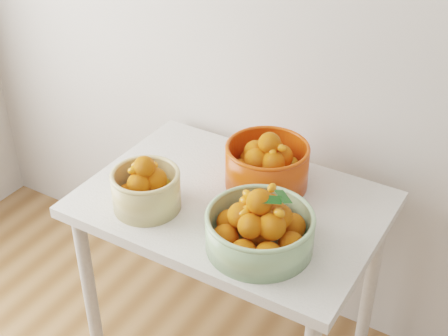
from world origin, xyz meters
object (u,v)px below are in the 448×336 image
(table, at_px, (232,222))
(bowl_cream, at_px, (146,188))
(bowl_green, at_px, (260,228))
(bowl_orange, at_px, (267,164))

(table, xyz_separation_m, bowl_cream, (-0.22, -0.18, 0.17))
(bowl_green, bearing_deg, table, 139.36)
(table, distance_m, bowl_cream, 0.33)
(table, bearing_deg, bowl_orange, 68.90)
(bowl_cream, bearing_deg, bowl_green, 1.61)
(bowl_cream, distance_m, bowl_green, 0.42)
(table, height_order, bowl_green, bowl_green)
(table, height_order, bowl_orange, bowl_orange)
(table, relative_size, bowl_green, 2.29)
(bowl_green, relative_size, bowl_orange, 1.47)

